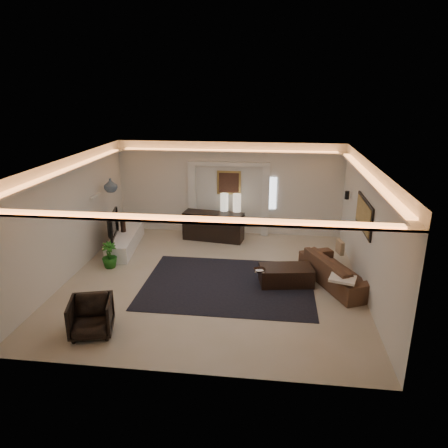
# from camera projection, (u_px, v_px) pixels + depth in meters

# --- Properties ---
(floor) EXTENTS (7.00, 7.00, 0.00)m
(floor) POSITION_uv_depth(u_px,v_px,m) (213.00, 280.00, 10.15)
(floor) COLOR tan
(floor) RESTS_ON ground
(ceiling) EXTENTS (7.00, 7.00, 0.00)m
(ceiling) POSITION_uv_depth(u_px,v_px,m) (212.00, 162.00, 9.23)
(ceiling) COLOR white
(ceiling) RESTS_ON ground
(wall_back) EXTENTS (7.00, 0.00, 7.00)m
(wall_back) POSITION_uv_depth(u_px,v_px,m) (229.00, 189.00, 12.99)
(wall_back) COLOR silver
(wall_back) RESTS_ON ground
(wall_front) EXTENTS (7.00, 0.00, 7.00)m
(wall_front) POSITION_uv_depth(u_px,v_px,m) (179.00, 294.00, 6.39)
(wall_front) COLOR silver
(wall_front) RESTS_ON ground
(wall_left) EXTENTS (0.00, 7.00, 7.00)m
(wall_left) POSITION_uv_depth(u_px,v_px,m) (70.00, 218.00, 10.10)
(wall_left) COLOR silver
(wall_left) RESTS_ON ground
(wall_right) EXTENTS (0.00, 7.00, 7.00)m
(wall_right) POSITION_uv_depth(u_px,v_px,m) (367.00, 230.00, 9.28)
(wall_right) COLOR silver
(wall_right) RESTS_ON ground
(cove_soffit) EXTENTS (7.00, 7.00, 0.04)m
(cove_soffit) POSITION_uv_depth(u_px,v_px,m) (212.00, 174.00, 9.32)
(cove_soffit) COLOR silver
(cove_soffit) RESTS_ON ceiling
(daylight_slit) EXTENTS (0.25, 0.03, 1.00)m
(daylight_slit) POSITION_uv_depth(u_px,v_px,m) (272.00, 193.00, 12.84)
(daylight_slit) COLOR white
(daylight_slit) RESTS_ON wall_back
(area_rug) EXTENTS (4.00, 3.00, 0.01)m
(area_rug) POSITION_uv_depth(u_px,v_px,m) (228.00, 284.00, 9.91)
(area_rug) COLOR black
(area_rug) RESTS_ON ground
(pilaster_left) EXTENTS (0.22, 0.20, 2.20)m
(pilaster_left) POSITION_uv_depth(u_px,v_px,m) (193.00, 199.00, 13.13)
(pilaster_left) COLOR silver
(pilaster_left) RESTS_ON ground
(pilaster_right) EXTENTS (0.22, 0.20, 2.20)m
(pilaster_right) POSITION_uv_depth(u_px,v_px,m) (265.00, 202.00, 12.87)
(pilaster_right) COLOR silver
(pilaster_right) RESTS_ON ground
(alcove_header) EXTENTS (2.52, 0.20, 0.12)m
(alcove_header) POSITION_uv_depth(u_px,v_px,m) (229.00, 164.00, 12.64)
(alcove_header) COLOR silver
(alcove_header) RESTS_ON wall_back
(painting_frame) EXTENTS (0.74, 0.04, 0.74)m
(painting_frame) POSITION_uv_depth(u_px,v_px,m) (229.00, 183.00, 12.89)
(painting_frame) COLOR tan
(painting_frame) RESTS_ON wall_back
(painting_canvas) EXTENTS (0.62, 0.02, 0.62)m
(painting_canvas) POSITION_uv_depth(u_px,v_px,m) (229.00, 183.00, 12.87)
(painting_canvas) COLOR #4C2D1E
(painting_canvas) RESTS_ON wall_back
(art_panel_frame) EXTENTS (0.04, 1.64, 0.74)m
(art_panel_frame) POSITION_uv_depth(u_px,v_px,m) (364.00, 215.00, 9.49)
(art_panel_frame) COLOR black
(art_panel_frame) RESTS_ON wall_right
(art_panel_gold) EXTENTS (0.02, 1.50, 0.62)m
(art_panel_gold) POSITION_uv_depth(u_px,v_px,m) (363.00, 215.00, 9.49)
(art_panel_gold) COLOR tan
(art_panel_gold) RESTS_ON wall_right
(wall_sconce) EXTENTS (0.12, 0.12, 0.22)m
(wall_sconce) POSITION_uv_depth(u_px,v_px,m) (347.00, 195.00, 11.30)
(wall_sconce) COLOR black
(wall_sconce) RESTS_ON wall_right
(wall_niche) EXTENTS (0.10, 0.55, 0.04)m
(wall_niche) POSITION_uv_depth(u_px,v_px,m) (95.00, 196.00, 11.34)
(wall_niche) COLOR silver
(wall_niche) RESTS_ON wall_left
(console) EXTENTS (1.88, 0.83, 0.91)m
(console) POSITION_uv_depth(u_px,v_px,m) (213.00, 227.00, 12.70)
(console) COLOR #301C17
(console) RESTS_ON ground
(lamp_left) EXTENTS (0.26, 0.26, 0.54)m
(lamp_left) POSITION_uv_depth(u_px,v_px,m) (224.00, 203.00, 12.72)
(lamp_left) COLOR silver
(lamp_left) RESTS_ON console
(lamp_right) EXTENTS (0.29, 0.29, 0.55)m
(lamp_right) POSITION_uv_depth(u_px,v_px,m) (237.00, 204.00, 12.63)
(lamp_right) COLOR beige
(lamp_right) RESTS_ON console
(media_ledge) EXTENTS (0.90, 2.49, 0.46)m
(media_ledge) POSITION_uv_depth(u_px,v_px,m) (126.00, 240.00, 12.11)
(media_ledge) COLOR white
(media_ledge) RESTS_ON ground
(tv) EXTENTS (1.23, 0.43, 0.71)m
(tv) POSITION_uv_depth(u_px,v_px,m) (109.00, 225.00, 11.63)
(tv) COLOR black
(tv) RESTS_ON media_ledge
(figurine) EXTENTS (0.17, 0.17, 0.39)m
(figurine) POSITION_uv_depth(u_px,v_px,m) (123.00, 226.00, 12.09)
(figurine) COLOR black
(figurine) RESTS_ON media_ledge
(ginger_jar) EXTENTS (0.45, 0.45, 0.39)m
(ginger_jar) POSITION_uv_depth(u_px,v_px,m) (111.00, 185.00, 11.62)
(ginger_jar) COLOR slate
(ginger_jar) RESTS_ON wall_niche
(plant) EXTENTS (0.53, 0.53, 0.68)m
(plant) POSITION_uv_depth(u_px,v_px,m) (109.00, 255.00, 10.75)
(plant) COLOR #1B5614
(plant) RESTS_ON ground
(sofa) EXTENTS (2.42, 1.74, 0.66)m
(sofa) POSITION_uv_depth(u_px,v_px,m) (337.00, 271.00, 9.86)
(sofa) COLOR black
(sofa) RESTS_ON ground
(throw_blanket) EXTENTS (0.65, 0.58, 0.06)m
(throw_blanket) POSITION_uv_depth(u_px,v_px,m) (343.00, 279.00, 8.95)
(throw_blanket) COLOR white
(throw_blanket) RESTS_ON sofa
(throw_pillow) EXTENTS (0.18, 0.36, 0.35)m
(throw_pillow) POSITION_uv_depth(u_px,v_px,m) (340.00, 247.00, 10.72)
(throw_pillow) COLOR tan
(throw_pillow) RESTS_ON sofa
(coffee_table) EXTENTS (1.33, 0.87, 0.46)m
(coffee_table) POSITION_uv_depth(u_px,v_px,m) (286.00, 276.00, 9.89)
(coffee_table) COLOR black
(coffee_table) RESTS_ON ground
(bowl) EXTENTS (0.36, 0.36, 0.07)m
(bowl) POSITION_uv_depth(u_px,v_px,m) (260.00, 271.00, 9.57)
(bowl) COLOR black
(bowl) RESTS_ON coffee_table
(magazine) EXTENTS (0.22, 0.16, 0.03)m
(magazine) POSITION_uv_depth(u_px,v_px,m) (260.00, 272.00, 9.57)
(magazine) COLOR white
(magazine) RESTS_ON coffee_table
(armchair) EXTENTS (0.95, 0.97, 0.72)m
(armchair) POSITION_uv_depth(u_px,v_px,m) (91.00, 317.00, 7.84)
(armchair) COLOR black
(armchair) RESTS_ON ground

